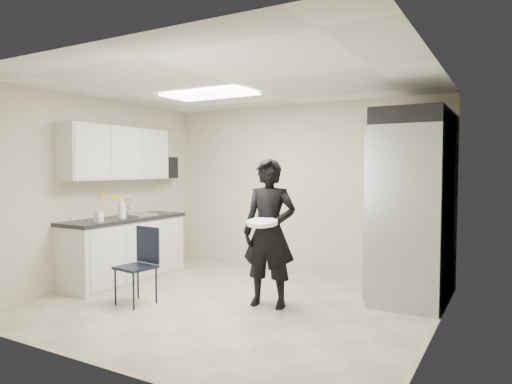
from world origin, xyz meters
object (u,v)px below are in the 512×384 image
Objects in this scene: commercial_fridge at (414,214)px; man_tuxedo at (269,233)px; folding_chair at (136,267)px; lower_counter at (125,250)px.

man_tuxedo is (-1.40, -1.14, -0.19)m from commercial_fridge.
man_tuxedo is at bearing -140.80° from commercial_fridge.
folding_chair is 1.64m from man_tuxedo.
folding_chair is at bearing -146.41° from commercial_fridge.
folding_chair is 0.51× the size of man_tuxedo.
lower_counter is 1.10× the size of man_tuxedo.
commercial_fridge is 1.81m from man_tuxedo.
commercial_fridge is at bearing 40.34° from folding_chair.
commercial_fridge reaches higher than folding_chair.
lower_counter is at bearing 147.89° from folding_chair.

